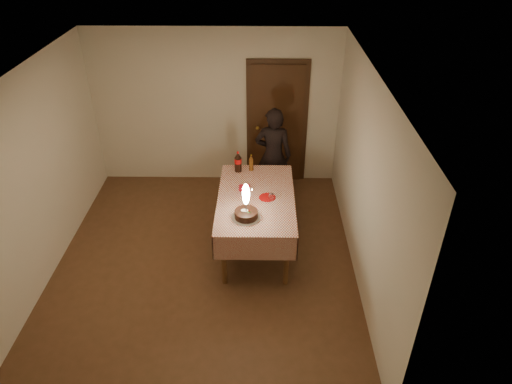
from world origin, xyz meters
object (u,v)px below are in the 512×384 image
(red_cup, at_px, (244,191))
(dining_table, at_px, (256,204))
(cola_bottle, at_px, (238,162))
(amber_bottle_left, at_px, (251,163))
(photographer, at_px, (273,155))
(red_plate, at_px, (267,197))
(clear_cup, at_px, (271,197))
(birthday_cake, at_px, (246,210))

(red_cup, bearing_deg, dining_table, -20.92)
(cola_bottle, distance_m, amber_bottle_left, 0.19)
(photographer, bearing_deg, red_plate, -94.54)
(clear_cup, relative_size, cola_bottle, 0.28)
(red_cup, height_order, cola_bottle, cola_bottle)
(clear_cup, relative_size, amber_bottle_left, 0.35)
(dining_table, bearing_deg, amber_bottle_left, 96.49)
(dining_table, height_order, cola_bottle, cola_bottle)
(dining_table, relative_size, cola_bottle, 5.42)
(birthday_cake, height_order, amber_bottle_left, birthday_cake)
(dining_table, distance_m, photographer, 1.28)
(cola_bottle, bearing_deg, photographer, 47.81)
(birthday_cake, xyz_separation_m, clear_cup, (0.32, 0.40, -0.07))
(red_plate, xyz_separation_m, clear_cup, (0.05, -0.05, 0.04))
(red_plate, bearing_deg, cola_bottle, 121.05)
(birthday_cake, height_order, photographer, photographer)
(red_plate, bearing_deg, amber_bottle_left, 107.58)
(dining_table, xyz_separation_m, birthday_cake, (-0.12, -0.46, 0.22))
(red_plate, distance_m, red_cup, 0.32)
(dining_table, height_order, red_cup, red_cup)
(dining_table, height_order, clear_cup, clear_cup)
(dining_table, xyz_separation_m, red_cup, (-0.16, 0.06, 0.16))
(clear_cup, distance_m, photographer, 1.33)
(birthday_cake, height_order, red_cup, birthday_cake)
(dining_table, height_order, birthday_cake, birthday_cake)
(red_plate, bearing_deg, red_cup, 166.32)
(clear_cup, distance_m, cola_bottle, 0.89)
(dining_table, relative_size, red_plate, 7.82)
(birthday_cake, relative_size, red_cup, 4.88)
(red_cup, bearing_deg, cola_bottle, 99.81)
(dining_table, bearing_deg, clear_cup, -18.06)
(dining_table, height_order, photographer, photographer)
(birthday_cake, bearing_deg, clear_cup, 51.70)
(dining_table, distance_m, cola_bottle, 0.78)
(photographer, bearing_deg, amber_bottle_left, -121.50)
(birthday_cake, xyz_separation_m, photographer, (0.37, 1.72, -0.16))
(birthday_cake, xyz_separation_m, amber_bottle_left, (0.03, 1.18, 0.01))
(amber_bottle_left, bearing_deg, red_plate, -72.42)
(dining_table, height_order, amber_bottle_left, amber_bottle_left)
(red_cup, xyz_separation_m, amber_bottle_left, (0.08, 0.65, 0.07))
(red_plate, relative_size, clear_cup, 2.44)
(birthday_cake, bearing_deg, red_cup, 95.11)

